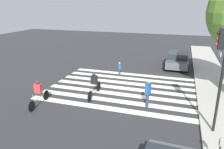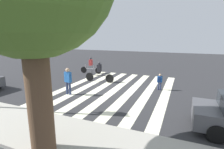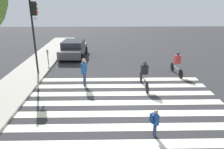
{
  "view_description": "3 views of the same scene",
  "coord_description": "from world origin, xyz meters",
  "px_view_note": "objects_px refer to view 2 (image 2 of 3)",
  "views": [
    {
      "loc": [
        13.96,
        3.76,
        5.72
      ],
      "look_at": [
        0.04,
        -0.71,
        0.95
      ],
      "focal_mm": 35.0,
      "sensor_mm": 36.0,
      "label": 1
    },
    {
      "loc": [
        -4.2,
        10.77,
        3.57
      ],
      "look_at": [
        0.41,
        -0.29,
        0.93
      ],
      "focal_mm": 28.0,
      "sensor_mm": 36.0,
      "label": 2
    },
    {
      "loc": [
        -9.84,
        0.79,
        5.01
      ],
      "look_at": [
        0.93,
        0.58,
        1.18
      ],
      "focal_mm": 35.0,
      "sensor_mm": 36.0,
      "label": 3
    }
  ],
  "objects_px": {
    "pedestrian_child_with_backpack": "(160,81)",
    "cyclist_near_curb": "(91,65)",
    "pedestrian_adult_tall_backpack": "(68,80)",
    "cyclist_far_lane": "(99,71)"
  },
  "relations": [
    {
      "from": "pedestrian_child_with_backpack",
      "to": "cyclist_near_curb",
      "type": "xyz_separation_m",
      "value": [
        6.92,
        -2.92,
        0.21
      ]
    },
    {
      "from": "pedestrian_child_with_backpack",
      "to": "pedestrian_adult_tall_backpack",
      "type": "bearing_deg",
      "value": -165.86
    },
    {
      "from": "pedestrian_adult_tall_backpack",
      "to": "cyclist_near_curb",
      "type": "height_order",
      "value": "pedestrian_adult_tall_backpack"
    },
    {
      "from": "pedestrian_adult_tall_backpack",
      "to": "pedestrian_child_with_backpack",
      "type": "relative_size",
      "value": 1.5
    },
    {
      "from": "cyclist_near_curb",
      "to": "pedestrian_adult_tall_backpack",
      "type": "bearing_deg",
      "value": 102.49
    },
    {
      "from": "pedestrian_adult_tall_backpack",
      "to": "cyclist_far_lane",
      "type": "height_order",
      "value": "pedestrian_adult_tall_backpack"
    },
    {
      "from": "cyclist_far_lane",
      "to": "cyclist_near_curb",
      "type": "bearing_deg",
      "value": -51.82
    },
    {
      "from": "pedestrian_child_with_backpack",
      "to": "cyclist_far_lane",
      "type": "relative_size",
      "value": 0.46
    },
    {
      "from": "pedestrian_child_with_backpack",
      "to": "cyclist_near_curb",
      "type": "height_order",
      "value": "cyclist_near_curb"
    },
    {
      "from": "cyclist_near_curb",
      "to": "pedestrian_child_with_backpack",
      "type": "bearing_deg",
      "value": 152.93
    }
  ]
}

